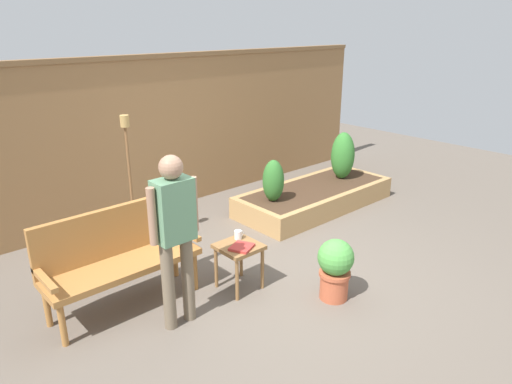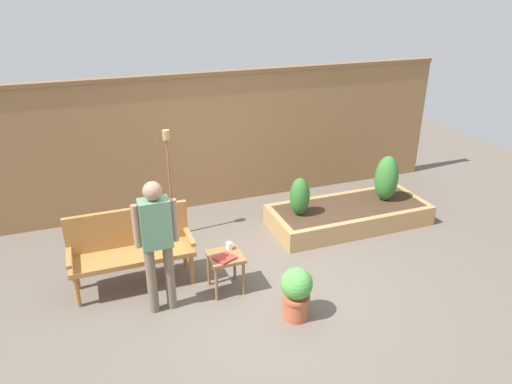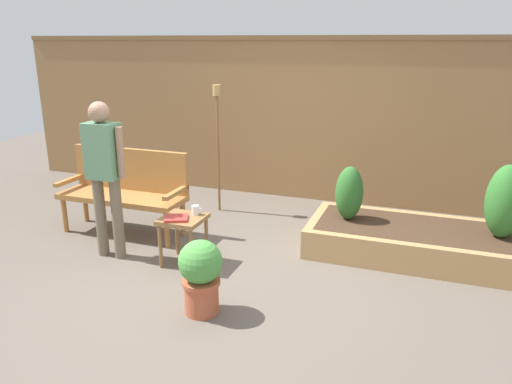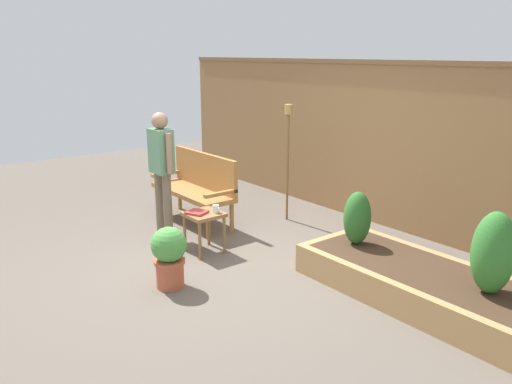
{
  "view_description": "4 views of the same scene",
  "coord_description": "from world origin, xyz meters",
  "px_view_note": "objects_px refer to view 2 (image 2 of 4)",
  "views": [
    {
      "loc": [
        -3.04,
        -3.05,
        2.54
      ],
      "look_at": [
        0.29,
        0.65,
        0.74
      ],
      "focal_mm": 32.85,
      "sensor_mm": 36.0,
      "label": 1
    },
    {
      "loc": [
        -1.7,
        -4.41,
        3.4
      ],
      "look_at": [
        0.22,
        0.74,
        0.95
      ],
      "focal_mm": 33.22,
      "sensor_mm": 36.0,
      "label": 2
    },
    {
      "loc": [
        1.78,
        -3.74,
        2.11
      ],
      "look_at": [
        0.15,
        0.76,
        0.61
      ],
      "focal_mm": 34.36,
      "sensor_mm": 36.0,
      "label": 3
    },
    {
      "loc": [
        4.39,
        -2.83,
        2.25
      ],
      "look_at": [
        0.02,
        0.6,
        0.73
      ],
      "focal_mm": 36.08,
      "sensor_mm": 36.0,
      "label": 4
    }
  ],
  "objects_px": {
    "garden_bench": "(130,243)",
    "potted_boxwood": "(296,291)",
    "book_on_table": "(225,258)",
    "shrub_far_corner": "(386,178)",
    "tiki_torch": "(168,165)",
    "person_by_bench": "(157,236)",
    "shrub_near_bench": "(300,197)",
    "side_table": "(225,261)",
    "cup_on_table": "(229,246)"
  },
  "relations": [
    {
      "from": "side_table",
      "to": "shrub_far_corner",
      "type": "xyz_separation_m",
      "value": [
        2.88,
        0.98,
        0.26
      ]
    },
    {
      "from": "garden_bench",
      "to": "shrub_far_corner",
      "type": "bearing_deg",
      "value": 6.32
    },
    {
      "from": "cup_on_table",
      "to": "book_on_table",
      "type": "bearing_deg",
      "value": -121.32
    },
    {
      "from": "side_table",
      "to": "shrub_near_bench",
      "type": "relative_size",
      "value": 0.85
    },
    {
      "from": "book_on_table",
      "to": "shrub_far_corner",
      "type": "bearing_deg",
      "value": -3.95
    },
    {
      "from": "tiki_torch",
      "to": "person_by_bench",
      "type": "xyz_separation_m",
      "value": [
        -0.46,
        -1.65,
        -0.17
      ]
    },
    {
      "from": "person_by_bench",
      "to": "shrub_near_bench",
      "type": "bearing_deg",
      "value": 26.25
    },
    {
      "from": "garden_bench",
      "to": "shrub_near_bench",
      "type": "distance_m",
      "value": 2.47
    },
    {
      "from": "side_table",
      "to": "shrub_near_bench",
      "type": "height_order",
      "value": "shrub_near_bench"
    },
    {
      "from": "tiki_torch",
      "to": "side_table",
      "type": "bearing_deg",
      "value": -78.41
    },
    {
      "from": "side_table",
      "to": "cup_on_table",
      "type": "bearing_deg",
      "value": 51.81
    },
    {
      "from": "potted_boxwood",
      "to": "person_by_bench",
      "type": "height_order",
      "value": "person_by_bench"
    },
    {
      "from": "garden_bench",
      "to": "book_on_table",
      "type": "xyz_separation_m",
      "value": [
        0.98,
        -0.63,
        -0.05
      ]
    },
    {
      "from": "shrub_near_bench",
      "to": "book_on_table",
      "type": "bearing_deg",
      "value": -143.81
    },
    {
      "from": "garden_bench",
      "to": "book_on_table",
      "type": "height_order",
      "value": "garden_bench"
    },
    {
      "from": "book_on_table",
      "to": "person_by_bench",
      "type": "relative_size",
      "value": 0.14
    },
    {
      "from": "book_on_table",
      "to": "shrub_near_bench",
      "type": "xyz_separation_m",
      "value": [
        1.45,
        1.06,
        0.09
      ]
    },
    {
      "from": "book_on_table",
      "to": "person_by_bench",
      "type": "xyz_separation_m",
      "value": [
        -0.75,
        -0.02,
        0.44
      ]
    },
    {
      "from": "garden_bench",
      "to": "potted_boxwood",
      "type": "height_order",
      "value": "garden_bench"
    },
    {
      "from": "cup_on_table",
      "to": "garden_bench",
      "type": "bearing_deg",
      "value": 157.97
    },
    {
      "from": "side_table",
      "to": "book_on_table",
      "type": "bearing_deg",
      "value": -109.24
    },
    {
      "from": "side_table",
      "to": "potted_boxwood",
      "type": "xyz_separation_m",
      "value": [
        0.56,
        -0.76,
        -0.05
      ]
    },
    {
      "from": "potted_boxwood",
      "to": "shrub_near_bench",
      "type": "xyz_separation_m",
      "value": [
        0.86,
        1.75,
        0.24
      ]
    },
    {
      "from": "cup_on_table",
      "to": "potted_boxwood",
      "type": "bearing_deg",
      "value": -61.45
    },
    {
      "from": "cup_on_table",
      "to": "person_by_bench",
      "type": "distance_m",
      "value": 0.98
    },
    {
      "from": "potted_boxwood",
      "to": "person_by_bench",
      "type": "bearing_deg",
      "value": 153.56
    },
    {
      "from": "shrub_far_corner",
      "to": "potted_boxwood",
      "type": "bearing_deg",
      "value": -142.93
    },
    {
      "from": "side_table",
      "to": "potted_boxwood",
      "type": "relative_size",
      "value": 0.78
    },
    {
      "from": "side_table",
      "to": "person_by_bench",
      "type": "distance_m",
      "value": 0.95
    },
    {
      "from": "cup_on_table",
      "to": "person_by_bench",
      "type": "bearing_deg",
      "value": -166.36
    },
    {
      "from": "cup_on_table",
      "to": "tiki_torch",
      "type": "xyz_separation_m",
      "value": [
        -0.41,
        1.44,
        0.57
      ]
    },
    {
      "from": "garden_bench",
      "to": "book_on_table",
      "type": "distance_m",
      "value": 1.17
    },
    {
      "from": "potted_boxwood",
      "to": "tiki_torch",
      "type": "relative_size",
      "value": 0.39
    },
    {
      "from": "cup_on_table",
      "to": "shrub_near_bench",
      "type": "bearing_deg",
      "value": 33.21
    },
    {
      "from": "cup_on_table",
      "to": "shrub_near_bench",
      "type": "distance_m",
      "value": 1.6
    },
    {
      "from": "book_on_table",
      "to": "garden_bench",
      "type": "bearing_deg",
      "value": 123.42
    },
    {
      "from": "garden_bench",
      "to": "shrub_far_corner",
      "type": "distance_m",
      "value": 3.91
    },
    {
      "from": "shrub_far_corner",
      "to": "tiki_torch",
      "type": "relative_size",
      "value": 0.45
    },
    {
      "from": "garden_bench",
      "to": "side_table",
      "type": "height_order",
      "value": "garden_bench"
    },
    {
      "from": "tiki_torch",
      "to": "person_by_bench",
      "type": "relative_size",
      "value": 1.02
    },
    {
      "from": "garden_bench",
      "to": "side_table",
      "type": "distance_m",
      "value": 1.16
    },
    {
      "from": "garden_bench",
      "to": "tiki_torch",
      "type": "xyz_separation_m",
      "value": [
        0.69,
        1.0,
        0.55
      ]
    },
    {
      "from": "garden_bench",
      "to": "shrub_near_bench",
      "type": "bearing_deg",
      "value": 10.04
    },
    {
      "from": "person_by_bench",
      "to": "shrub_far_corner",
      "type": "bearing_deg",
      "value": 16.52
    },
    {
      "from": "book_on_table",
      "to": "potted_boxwood",
      "type": "relative_size",
      "value": 0.34
    },
    {
      "from": "potted_boxwood",
      "to": "garden_bench",
      "type": "bearing_deg",
      "value": 140.03
    },
    {
      "from": "garden_bench",
      "to": "shrub_far_corner",
      "type": "height_order",
      "value": "shrub_far_corner"
    },
    {
      "from": "shrub_far_corner",
      "to": "tiki_torch",
      "type": "xyz_separation_m",
      "value": [
        -3.19,
        0.57,
        0.44
      ]
    },
    {
      "from": "tiki_torch",
      "to": "person_by_bench",
      "type": "bearing_deg",
      "value": -105.42
    },
    {
      "from": "garden_bench",
      "to": "shrub_near_bench",
      "type": "relative_size",
      "value": 2.54
    }
  ]
}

